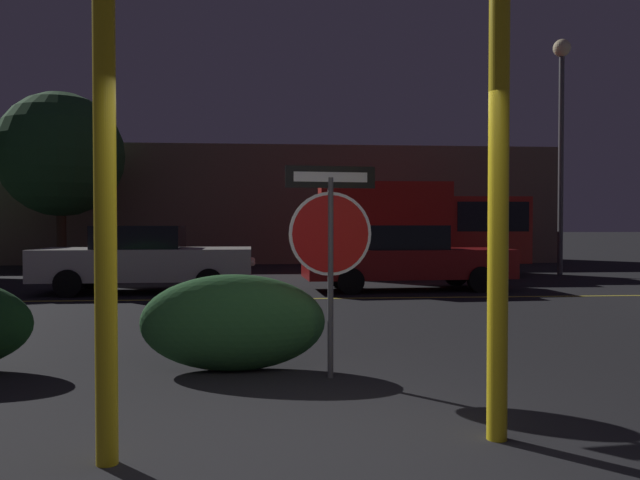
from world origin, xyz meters
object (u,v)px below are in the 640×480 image
delivery_truck (422,225)px  passing_car_1 (145,259)px  yellow_pole_left (105,229)px  stop_sign (331,231)px  street_lamp (561,110)px  tree_0 (61,155)px  hedge_bush_1 (233,323)px  passing_car_2 (406,258)px  yellow_pole_right (498,192)px

delivery_truck → passing_car_1: bearing=-57.9°
yellow_pole_left → stop_sign: bearing=52.4°
passing_car_1 → delivery_truck: delivery_truck is taller
street_lamp → tree_0: (-16.21, 3.43, -1.15)m
passing_car_1 → street_lamp: street_lamp is taller
yellow_pole_left → hedge_bush_1: (0.66, 2.54, -1.01)m
passing_car_1 → tree_0: (-4.32, 7.52, 3.21)m
stop_sign → delivery_truck: 13.49m
passing_car_2 → delivery_truck: bearing=158.0°
hedge_bush_1 → passing_car_2: passing_car_2 is taller
hedge_bush_1 → passing_car_1: passing_car_1 is taller
stop_sign → street_lamp: street_lamp is taller
yellow_pole_right → delivery_truck: bearing=78.1°
passing_car_1 → tree_0: tree_0 is taller
yellow_pole_right → street_lamp: 16.51m
hedge_bush_1 → street_lamp: size_ratio=0.27×
stop_sign → passing_car_2: 8.81m
passing_car_2 → delivery_truck: 4.77m
yellow_pole_right → hedge_bush_1: yellow_pole_right is taller
street_lamp → yellow_pole_right: bearing=-117.2°
street_lamp → passing_car_2: bearing=-144.7°
stop_sign → yellow_pole_right: yellow_pole_right is taller
passing_car_2 → yellow_pole_left: bearing=-25.5°
yellow_pole_left → passing_car_2: 11.40m
yellow_pole_left → tree_0: (-6.14, 18.07, 2.45)m
passing_car_2 → street_lamp: (5.79, 4.10, 4.36)m
hedge_bush_1 → passing_car_2: size_ratio=0.39×
hedge_bush_1 → street_lamp: bearing=52.1°
passing_car_1 → passing_car_2: 6.10m
yellow_pole_right → tree_0: size_ratio=0.58×
passing_car_2 → tree_0: (-10.42, 7.53, 3.21)m
stop_sign → yellow_pole_right: 2.18m
hedge_bush_1 → delivery_truck: size_ratio=0.31×
street_lamp → tree_0: bearing=168.0°
passing_car_2 → delivery_truck: (1.50, 4.46, 0.79)m
yellow_pole_right → street_lamp: street_lamp is taller
hedge_bush_1 → delivery_truck: (5.12, 12.46, 1.04)m
stop_sign → passing_car_2: bearing=66.6°
street_lamp → tree_0: 16.61m
yellow_pole_right → delivery_truck: (3.10, 14.75, -0.23)m
hedge_bush_1 → passing_car_1: size_ratio=0.40×
hedge_bush_1 → delivery_truck: delivery_truck is taller
street_lamp → stop_sign: bearing=-123.9°
stop_sign → street_lamp: size_ratio=0.29×
yellow_pole_left → yellow_pole_right: 2.71m
tree_0 → street_lamp: bearing=-12.0°
yellow_pole_right → hedge_bush_1: bearing=131.5°
delivery_truck → street_lamp: street_lamp is taller
yellow_pole_right → passing_car_2: yellow_pole_right is taller
yellow_pole_right → tree_0: 20.01m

